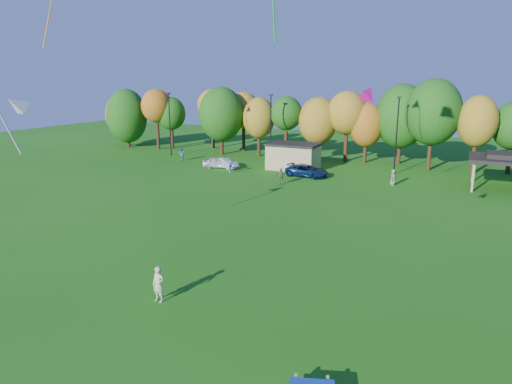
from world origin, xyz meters
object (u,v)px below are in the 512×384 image
at_px(car_a, 219,162).
at_px(kite_flyer, 158,284).
at_px(car_b, 225,163).
at_px(car_d, 305,170).
at_px(car_c, 307,171).

bearing_deg(car_a, kite_flyer, -171.74).
height_order(car_b, car_d, car_b).
xyz_separation_m(kite_flyer, car_a, (-15.00, 32.51, -0.26)).
height_order(car_c, car_d, car_c).
height_order(kite_flyer, car_d, kite_flyer).
distance_m(kite_flyer, car_b, 35.62).
bearing_deg(car_a, car_b, -95.02).
xyz_separation_m(car_c, car_d, (-0.41, 0.65, -0.06)).
distance_m(kite_flyer, car_c, 32.32).
distance_m(kite_flyer, car_a, 35.81).
xyz_separation_m(car_b, car_d, (10.70, 0.14, -0.01)).
relative_size(kite_flyer, car_c, 0.38).
bearing_deg(car_c, kite_flyer, -169.76).
xyz_separation_m(car_a, car_c, (11.97, -0.34, 0.01)).
xyz_separation_m(car_b, car_c, (11.11, -0.51, 0.05)).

